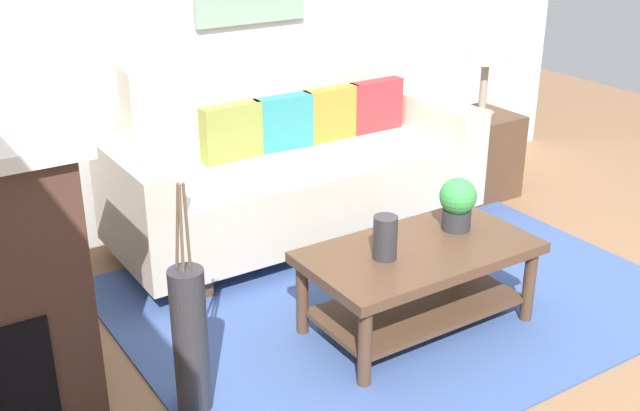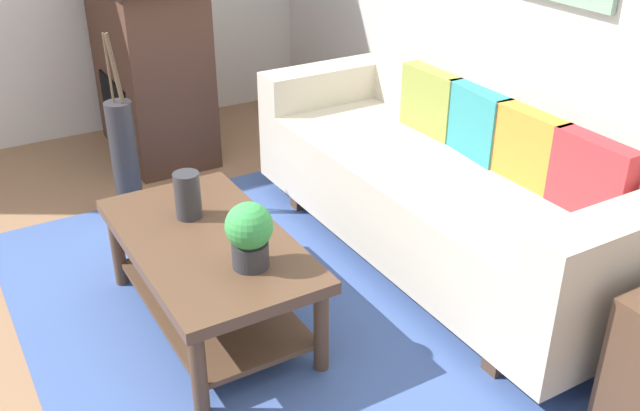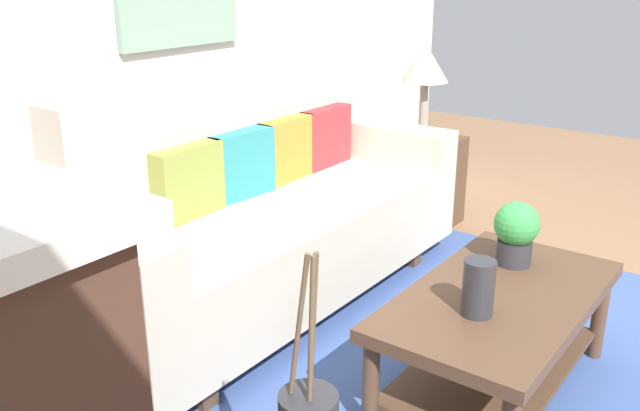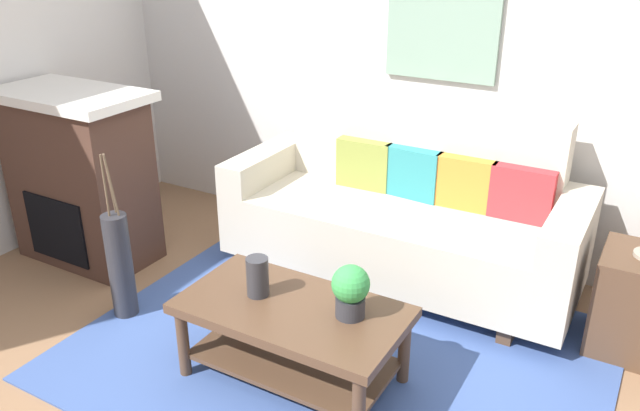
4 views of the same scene
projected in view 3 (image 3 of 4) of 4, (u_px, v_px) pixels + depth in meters
name	position (u px, v px, depth m)	size (l,w,h in m)	color
ground_plane	(550.00, 399.00, 2.62)	(9.11, 9.11, 0.00)	#8C6647
wall_back	(176.00, 14.00, 3.26)	(5.11, 0.10, 2.70)	silver
area_rug	(434.00, 356.00, 2.90)	(2.71, 2.09, 0.01)	#3D5693
couch	(261.00, 219.00, 3.25)	(2.18, 0.84, 1.08)	beige
throw_pillow_olive	(187.00, 182.00, 2.98)	(0.36, 0.12, 0.32)	olive
throw_pillow_teal	(240.00, 164.00, 3.23)	(0.36, 0.12, 0.32)	teal
throw_pillow_orange	(285.00, 149.00, 3.49)	(0.36, 0.12, 0.32)	orange
throw_pillow_crimson	(324.00, 137.00, 3.75)	(0.36, 0.12, 0.32)	red
coffee_table	(498.00, 321.00, 2.56)	(1.10, 0.60, 0.43)	#513826
tabletop_vase	(478.00, 288.00, 2.33)	(0.11, 0.11, 0.20)	#2D2D33
potted_plant_tabletop	(516.00, 231.00, 2.72)	(0.18, 0.18, 0.26)	#2D2D33
side_table	(419.00, 182.00, 4.29)	(0.44, 0.44, 0.56)	#513826
table_lamp	(425.00, 67.00, 4.05)	(0.28, 0.28, 0.57)	gray
floor_vase_branch_a	(313.00, 323.00, 1.52)	(0.01, 0.01, 0.36)	brown
floor_vase_branch_b	(299.00, 326.00, 1.51)	(0.01, 0.01, 0.36)	brown
floor_vase_branch_c	(311.00, 331.00, 1.49)	(0.01, 0.01, 0.36)	brown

